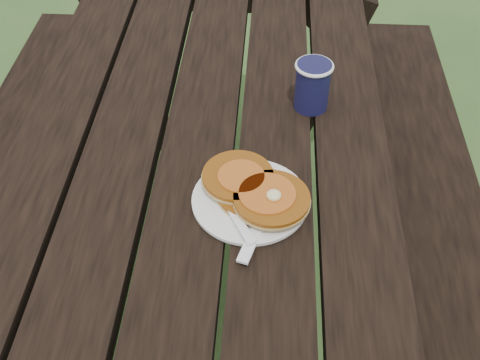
# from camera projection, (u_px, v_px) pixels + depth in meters

# --- Properties ---
(ground) EXTENTS (60.00, 60.00, 0.00)m
(ground) POSITION_uv_depth(u_px,v_px,m) (214.00, 311.00, 1.79)
(ground) COLOR #2F5022
(ground) RESTS_ON ground
(picnic_table) EXTENTS (1.36, 1.80, 0.75)m
(picnic_table) POSITION_uv_depth(u_px,v_px,m) (210.00, 231.00, 1.53)
(picnic_table) COLOR black
(picnic_table) RESTS_ON ground
(plate) EXTENTS (0.25, 0.25, 0.01)m
(plate) POSITION_uv_depth(u_px,v_px,m) (250.00, 201.00, 1.07)
(plate) COLOR white
(plate) RESTS_ON picnic_table
(pancake_stack) EXTENTS (0.19, 0.18, 0.04)m
(pancake_stack) POSITION_uv_depth(u_px,v_px,m) (255.00, 190.00, 1.06)
(pancake_stack) COLOR #8C4B0F
(pancake_stack) RESTS_ON plate
(knife) EXTENTS (0.07, 0.18, 0.00)m
(knife) POSITION_uv_depth(u_px,v_px,m) (260.00, 223.00, 1.02)
(knife) COLOR white
(knife) RESTS_ON plate
(fork) EXTENTS (0.10, 0.16, 0.01)m
(fork) POSITION_uv_depth(u_px,v_px,m) (238.00, 221.00, 1.02)
(fork) COLOR white
(fork) RESTS_ON plate
(coffee_cup) EXTENTS (0.08, 0.08, 0.11)m
(coffee_cup) POSITION_uv_depth(u_px,v_px,m) (313.00, 83.00, 1.23)
(coffee_cup) COLOR #14143A
(coffee_cup) RESTS_ON picnic_table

